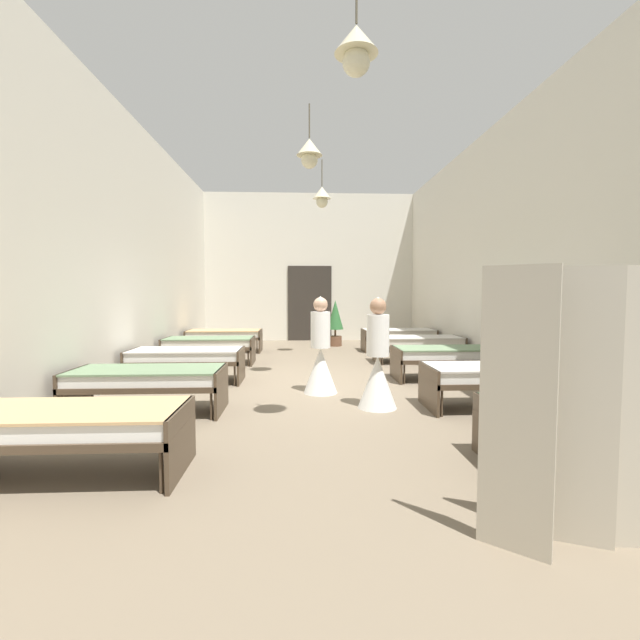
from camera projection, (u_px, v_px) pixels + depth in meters
The scene contains 16 objects.
ground_plane at pixel (319, 384), 7.52m from camera, with size 7.27×13.49×0.10m, color #7A6B56.
room_shell at pixel (316, 253), 8.79m from camera, with size 7.07×13.09×4.71m.
bed_left_row_0 at pixel (68, 425), 3.59m from camera, with size 1.90×0.84×0.57m.
bed_right_row_0 at pixel (596, 417), 3.81m from camera, with size 1.90×0.84×0.57m.
bed_left_row_1 at pixel (148, 379), 5.48m from camera, with size 1.90×0.84×0.57m.
bed_right_row_1 at pixel (498, 376), 5.71m from camera, with size 1.90×0.84×0.57m.
bed_left_row_2 at pixel (187, 357), 7.38m from camera, with size 1.90×0.84×0.57m.
bed_right_row_2 at pixel (448, 355), 7.60m from camera, with size 1.90×0.84×0.57m.
bed_left_row_3 at pixel (209, 344), 9.27m from camera, with size 1.90×0.84×0.57m.
bed_right_row_3 at pixel (418, 343), 9.50m from camera, with size 1.90×0.84×0.57m.
bed_left_row_4 at pixel (225, 335), 11.16m from camera, with size 1.90×0.84×0.57m.
bed_right_row_4 at pixel (398, 334), 11.39m from camera, with size 1.90×0.84×0.57m.
nurse_near_aisle at pixel (378, 369), 5.72m from camera, with size 0.52×0.52×1.49m.
nurse_mid_aisle at pixel (320, 359), 6.58m from camera, with size 0.52×0.52×1.49m.
potted_plant at pixel (335, 320), 12.40m from camera, with size 0.47×0.47×1.33m.
privacy_screen at pixel (584, 409), 2.55m from camera, with size 1.22×0.30×1.70m.
Camera 1 is at (-0.36, -7.43, 1.54)m, focal length 24.12 mm.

